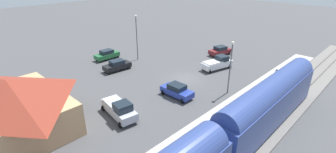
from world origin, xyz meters
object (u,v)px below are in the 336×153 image
pedestrian_on_platform (276,73)px  light_pole_near_platform (231,61)px  pickup_white (218,63)px  sedan_black (117,65)px  passenger_train (218,144)px  sedan_green (107,55)px  station_building (13,105)px  light_pole_lot_center (136,32)px  sedan_maroon (220,51)px  sedan_blue (177,90)px  pickup_silver (119,109)px

pedestrian_on_platform → light_pole_near_platform: (3.12, 8.16, 3.28)m
pedestrian_on_platform → pickup_white: 9.17m
sedan_black → passenger_train: bearing=162.8°
sedan_green → pickup_white: bearing=-150.0°
pickup_white → passenger_train: bearing=123.1°
station_building → pickup_white: size_ratio=2.16×
sedan_green → light_pole_lot_center: size_ratio=0.56×
station_building → light_pole_near_platform: bearing=-116.6°
sedan_green → sedan_black: size_ratio=0.97×
sedan_maroon → passenger_train: bearing=122.3°
sedan_black → sedan_blue: 13.12m
pickup_silver → sedan_green: 20.13m
sedan_maroon → light_pole_near_platform: bearing=126.7°
passenger_train → light_pole_near_platform: size_ratio=5.28×
light_pole_near_platform → pickup_silver: bearing=67.3°
pedestrian_on_platform → station_building: bearing=64.9°
pickup_white → light_pole_near_platform: light_pole_near_platform is taller
sedan_green → pickup_silver: bearing=150.5°
passenger_train → sedan_black: bearing=-17.2°
passenger_train → sedan_blue: passenger_train is taller
pedestrian_on_platform → light_pole_lot_center: size_ratio=0.21×
sedan_maroon → sedan_green: 21.44m
pedestrian_on_platform → pickup_silver: bearing=67.9°
passenger_train → sedan_green: (30.03, -9.36, -1.98)m
sedan_blue → pickup_white: (1.61, -11.88, 0.15)m
pedestrian_on_platform → sedan_black: pedestrian_on_platform is taller
passenger_train → pickup_white: bearing=-56.9°
sedan_blue → sedan_maroon: bearing=-74.0°
sedan_maroon → light_pole_near_platform: 16.37m
pedestrian_on_platform → sedan_black: size_ratio=0.37×
pickup_white → pedestrian_on_platform: bearing=-168.6°
passenger_train → sedan_black: (24.17, -7.46, -1.98)m
passenger_train → pickup_silver: bearing=2.5°
sedan_blue → pickup_silver: bearing=79.8°
station_building → pedestrian_on_platform: 33.77m
station_building → sedan_maroon: 35.27m
pickup_silver → sedan_green: bearing=-29.5°
pickup_white → light_pole_near_platform: (-5.86, 6.34, 3.54)m
station_building → sedan_blue: 18.33m
pedestrian_on_platform → pickup_white: pickup_white is taller
light_pole_lot_center → passenger_train: bearing=153.0°
sedan_maroon → sedan_black: (7.85, 18.39, 0.00)m
passenger_train → sedan_black: passenger_train is taller
sedan_green → light_pole_near_platform: (-23.23, -3.69, 3.69)m
pickup_white → light_pole_lot_center: (13.15, 6.24, 4.05)m
sedan_green → pickup_white: pickup_white is taller
pedestrian_on_platform → pickup_white: bearing=11.4°
light_pole_near_platform → sedan_blue: bearing=52.5°
pickup_silver → sedan_black: size_ratio=1.21×
pickup_white → station_building: bearing=79.5°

